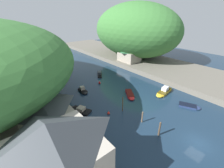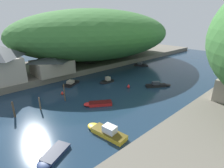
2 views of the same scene
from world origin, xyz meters
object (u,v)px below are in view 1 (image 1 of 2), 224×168
object	(u,v)px
boat_red_skiff	(130,95)
channel_buoy_near	(100,83)
right_bank_cottage	(129,54)
boat_cabin_cruiser	(83,91)
boathouse_shed	(42,112)
boat_near_quay	(190,106)
waterfront_building	(52,155)
channel_buoy_far	(109,113)
boat_white_cruiser	(100,74)
person_on_quay	(55,124)
boat_mid_channel	(42,73)
boat_far_upstream	(164,92)
boat_open_rowboat	(79,110)

from	to	relation	value
boat_red_skiff	channel_buoy_near	size ratio (longest dim) A/B	5.24
right_bank_cottage	boat_cabin_cruiser	bearing A→B (deg)	-161.30
boathouse_shed	boat_near_quay	size ratio (longest dim) A/B	2.09
waterfront_building	boat_cabin_cruiser	xyz separation A→B (m)	(14.12, 19.80, -5.50)
boathouse_shed	channel_buoy_far	bearing A→B (deg)	-16.90
boat_white_cruiser	channel_buoy_near	world-z (taller)	boat_white_cruiser
person_on_quay	boat_mid_channel	bearing A→B (deg)	-10.06
channel_buoy_far	boat_far_upstream	bearing A→B (deg)	-7.13
boat_near_quay	channel_buoy_far	bearing A→B (deg)	-57.03
boathouse_shed	boat_far_upstream	distance (m)	28.69
waterfront_building	right_bank_cottage	world-z (taller)	waterfront_building
channel_buoy_far	person_on_quay	distance (m)	10.70
person_on_quay	boat_red_skiff	bearing A→B (deg)	-84.00
right_bank_cottage	boat_open_rowboat	bearing A→B (deg)	-152.92
boat_near_quay	person_on_quay	bearing A→B (deg)	-47.80
waterfront_building	channel_buoy_near	xyz separation A→B (m)	(20.36, 21.15, -5.54)
waterfront_building	right_bank_cottage	distance (m)	48.99
boat_far_upstream	channel_buoy_far	distance (m)	16.64
channel_buoy_far	boat_mid_channel	bearing A→B (deg)	97.21
person_on_quay	channel_buoy_near	bearing A→B (deg)	-53.28
waterfront_building	boat_white_cruiser	xyz separation A→B (m)	(24.53, 27.14, -5.53)
boat_red_skiff	channel_buoy_far	bearing A→B (deg)	48.97
waterfront_building	boathouse_shed	distance (m)	11.82
boat_white_cruiser	boat_far_upstream	bearing A→B (deg)	-41.87
right_bank_cottage	channel_buoy_far	size ratio (longest dim) A/B	10.19
boat_mid_channel	channel_buoy_near	distance (m)	21.62
boat_white_cruiser	boat_near_quay	bearing A→B (deg)	-46.98
boat_mid_channel	boat_open_rowboat	bearing A→B (deg)	-24.91
boat_open_rowboat	person_on_quay	xyz separation A→B (m)	(-6.20, -3.86, 2.15)
waterfront_building	boat_open_rowboat	world-z (taller)	waterfront_building
boat_white_cruiser	person_on_quay	distance (m)	28.24
boat_mid_channel	boat_far_upstream	size ratio (longest dim) A/B	0.80
boathouse_shed	boat_near_quay	distance (m)	30.30
boathouse_shed	waterfront_building	bearing A→B (deg)	-99.90
boat_open_rowboat	channel_buoy_far	bearing A→B (deg)	-74.74
right_bank_cottage	boat_mid_channel	distance (m)	32.67
boat_near_quay	boat_far_upstream	size ratio (longest dim) A/B	0.72
boat_white_cruiser	channel_buoy_near	distance (m)	7.31
waterfront_building	boat_far_upstream	distance (m)	31.01
channel_buoy_near	channel_buoy_far	xyz separation A→B (m)	(-6.92, -13.15, -0.07)
boat_open_rowboat	right_bank_cottage	bearing A→B (deg)	1.25
boathouse_shed	boat_near_quay	world-z (taller)	boathouse_shed
boat_near_quay	boat_cabin_cruiser	xyz separation A→B (m)	(-15.04, 21.25, 0.20)
boat_white_cruiser	boat_red_skiff	bearing A→B (deg)	-63.93
boathouse_shed	boat_red_skiff	distance (m)	20.60
boat_red_skiff	person_on_quay	size ratio (longest dim) A/B	3.07
boat_near_quay	channel_buoy_far	size ratio (longest dim) A/B	5.88
boat_near_quay	channel_buoy_near	distance (m)	24.25
right_bank_cottage	boathouse_shed	bearing A→B (deg)	-155.76
boat_white_cruiser	boat_open_rowboat	xyz separation A→B (m)	(-15.33, -14.30, -0.05)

